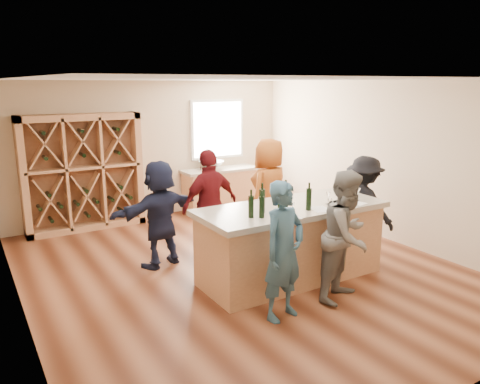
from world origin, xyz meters
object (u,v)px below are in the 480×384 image
sink (212,165)px  wine_bottle_d (280,202)px  wine_bottle_e (285,198)px  person_far_right (269,192)px  wine_bottle_f (309,199)px  person_far_left (160,214)px  wine_rack (83,173)px  person_near_left (284,251)px  person_server (364,206)px  person_far_mid (210,204)px  person_near_right (347,236)px  wine_bottle_a (251,207)px  wine_bottle_c (262,201)px  tasting_counter_base (291,245)px  wine_bottle_b (262,207)px

sink → wine_bottle_d: bearing=-105.3°
wine_bottle_e → person_far_right: 1.73m
wine_bottle_e → wine_bottle_f: 0.31m
person_far_left → wine_bottle_f: bearing=115.2°
wine_rack → person_near_left: wine_rack is taller
person_server → person_far_mid: (-2.19, 1.15, 0.07)m
person_near_right → person_near_left: bearing=157.4°
person_near_right → sink: bearing=61.0°
wine_bottle_f → sink: bearing=80.3°
wine_bottle_a → wine_bottle_c: size_ratio=0.88×
tasting_counter_base → person_far_left: size_ratio=1.58×
person_near_left → wine_bottle_f: bearing=22.3°
person_near_right → wine_bottle_f: 0.71m
wine_bottle_c → person_near_left: size_ratio=0.19×
wine_bottle_e → person_far_mid: size_ratio=0.19×
person_far_mid → sink: bearing=-128.6°
person_far_mid → wine_bottle_e: bearing=95.3°
wine_bottle_d → wine_bottle_f: size_ratio=0.98×
wine_bottle_f → wine_bottle_b: bearing=178.4°
person_far_mid → wine_rack: bearing=-72.7°
person_near_left → wine_bottle_f: size_ratio=5.58×
sink → person_far_mid: (-1.36, -2.51, -0.13)m
person_far_right → person_far_left: size_ratio=1.12×
sink → person_server: size_ratio=0.33×
wine_bottle_d → wine_bottle_f: 0.41m
wine_bottle_c → person_near_right: (0.78, -0.79, -0.39)m
wine_bottle_a → person_server: 2.46m
wine_bottle_d → person_far_right: (0.93, 1.60, -0.30)m
wine_bottle_c → wine_bottle_f: (0.62, -0.21, -0.01)m
person_near_left → wine_bottle_a: bearing=79.4°
wine_bottle_e → tasting_counter_base: bearing=29.5°
wine_bottle_e → sink: bearing=76.4°
wine_bottle_b → wine_bottle_e: wine_bottle_e is taller
wine_bottle_a → person_near_right: person_near_right is taller
wine_bottle_e → wine_bottle_b: bearing=-161.6°
person_near_left → person_far_right: size_ratio=0.91×
person_near_left → person_near_right: 1.00m
wine_bottle_c → person_far_right: bearing=52.3°
wine_bottle_a → tasting_counter_base: bearing=13.9°
tasting_counter_base → wine_bottle_d: 0.83m
wine_bottle_d → person_far_right: size_ratio=0.16×
wine_bottle_a → person_near_right: (1.02, -0.68, -0.37)m
person_server → person_far_left: 3.25m
wine_bottle_d → person_near_right: size_ratio=0.17×
person_near_right → wine_rack: bearing=91.8°
person_near_left → wine_bottle_f: 1.09m
wine_bottle_d → person_near_right: bearing=-50.8°
sink → person_far_right: person_far_right is taller
wine_rack → person_near_right: (2.15, -4.79, -0.25)m
wine_rack → person_far_left: (0.54, -2.47, -0.28)m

